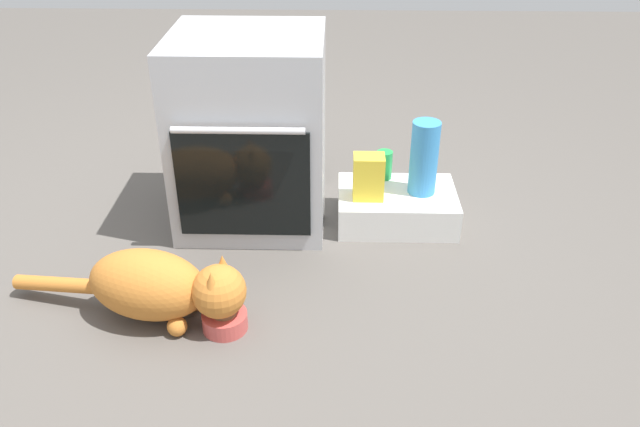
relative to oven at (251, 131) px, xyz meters
The scene contains 8 objects.
ground 0.55m from the oven, 92.35° to the right, with size 8.00×8.00×0.00m, color #56514C.
oven is the anchor object (origin of this frame).
pantry_cabinet 0.66m from the oven, ahead, with size 0.47×0.33×0.13m, color white.
food_bowl 0.80m from the oven, 91.71° to the right, with size 0.15×0.15×0.09m.
cat 0.75m from the oven, 108.38° to the right, with size 0.82×0.31×0.25m.
snack_bag 0.49m from the oven, 10.24° to the right, with size 0.12×0.09×0.18m, color yellow.
water_bottle 0.69m from the oven, ahead, with size 0.11×0.11×0.30m, color #388CD1.
soda_can 0.57m from the oven, ahead, with size 0.07×0.07×0.12m, color green.
Camera 1 is at (0.35, -1.92, 1.39)m, focal length 36.28 mm.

